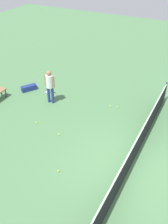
{
  "coord_description": "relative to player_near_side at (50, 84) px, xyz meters",
  "views": [
    {
      "loc": [
        6.36,
        1.5,
        6.74
      ],
      "look_at": [
        -1.17,
        -2.44,
        0.9
      ],
      "focal_mm": 40.86,
      "sensor_mm": 36.0,
      "label": 1
    }
  ],
  "objects": [
    {
      "name": "ground_plane",
      "position": [
        2.33,
        4.89,
        -1.01
      ],
      "size": [
        40.0,
        40.0,
        0.0
      ],
      "primitive_type": "plane",
      "color": "#4C7A4C"
    },
    {
      "name": "tennis_ball_stray_right",
      "position": [
        1.97,
        1.71,
        -0.98
      ],
      "size": [
        0.07,
        0.07,
        0.07
      ],
      "primitive_type": "sphere",
      "color": "#C6E033",
      "rests_on": "ground_plane"
    },
    {
      "name": "tennis_ball_near_player",
      "position": [
        -0.98,
        2.74,
        -0.98
      ],
      "size": [
        0.07,
        0.07,
        0.07
      ],
      "primitive_type": "sphere",
      "color": "#C6E033",
      "rests_on": "ground_plane"
    },
    {
      "name": "tennis_ball_stray_left",
      "position": [
        3.67,
        2.75,
        -0.98
      ],
      "size": [
        0.07,
        0.07,
        0.07
      ],
      "primitive_type": "sphere",
      "color": "#C6E033",
      "rests_on": "ground_plane"
    },
    {
      "name": "player_near_side",
      "position": [
        0.0,
        0.0,
        0.0
      ],
      "size": [
        0.36,
        0.53,
        1.7
      ],
      "color": "navy",
      "rests_on": "ground_plane"
    },
    {
      "name": "tennis_ball_midcourt",
      "position": [
        -1.07,
        3.09,
        -0.98
      ],
      "size": [
        0.07,
        0.07,
        0.07
      ],
      "primitive_type": "sphere",
      "color": "#C6E033",
      "rests_on": "ground_plane"
    },
    {
      "name": "equipment_bag",
      "position": [
        -0.49,
        -1.69,
        -0.87
      ],
      "size": [
        0.83,
        0.66,
        0.28
      ],
      "color": "navy",
      "rests_on": "ground_plane"
    },
    {
      "name": "tennis_racket_near_player",
      "position": [
        -0.77,
        -0.69,
        -1.0
      ],
      "size": [
        0.38,
        0.61,
        0.03
      ],
      "color": "blue",
      "rests_on": "ground_plane"
    },
    {
      "name": "tennis_ball_baseline",
      "position": [
        1.74,
        0.39,
        -0.98
      ],
      "size": [
        0.07,
        0.07,
        0.07
      ],
      "primitive_type": "sphere",
      "color": "#C6E033",
      "rests_on": "ground_plane"
    },
    {
      "name": "court_net",
      "position": [
        2.33,
        4.89,
        -0.51
      ],
      "size": [
        10.09,
        0.09,
        1.07
      ],
      "color": "#4C4C51",
      "rests_on": "ground_plane"
    }
  ]
}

